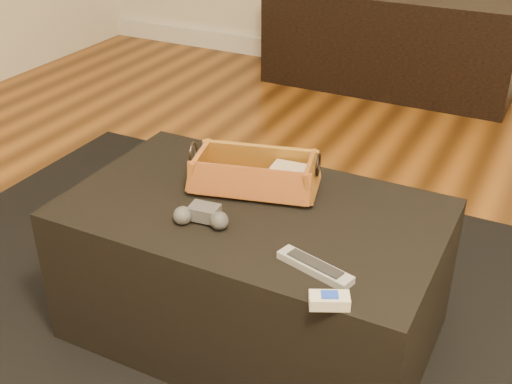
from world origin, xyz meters
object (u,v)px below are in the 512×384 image
at_px(media_cabinet, 389,42).
at_px(game_controller, 202,216).
at_px(tv_remote, 247,183).
at_px(silver_remote, 315,267).
at_px(cream_gadget, 329,300).
at_px(wicker_basket, 254,175).
at_px(ottoman, 253,271).

xyz_separation_m(media_cabinet, game_controller, (0.20, -2.33, 0.18)).
distance_m(tv_remote, silver_remote, 0.41).
distance_m(tv_remote, game_controller, 0.21).
height_order(silver_remote, cream_gadget, cream_gadget).
bearing_deg(media_cabinet, wicker_basket, -83.62).
bearing_deg(media_cabinet, game_controller, -85.01).
xyz_separation_m(media_cabinet, silver_remote, (0.53, -2.39, 0.17)).
relative_size(media_cabinet, silver_remote, 7.05).
height_order(ottoman, cream_gadget, cream_gadget).
bearing_deg(ottoman, cream_gadget, -41.17).
height_order(tv_remote, wicker_basket, wicker_basket).
distance_m(tv_remote, wicker_basket, 0.03).
distance_m(ottoman, silver_remote, 0.39).
bearing_deg(media_cabinet, silver_remote, -77.39).
xyz_separation_m(ottoman, tv_remote, (-0.06, 0.08, 0.23)).
height_order(media_cabinet, cream_gadget, media_cabinet).
xyz_separation_m(wicker_basket, cream_gadget, (0.37, -0.38, -0.03)).
xyz_separation_m(tv_remote, silver_remote, (0.31, -0.26, -0.01)).
relative_size(tv_remote, game_controller, 1.21).
distance_m(silver_remote, cream_gadget, 0.13).
relative_size(game_controller, cream_gadget, 1.60).
xyz_separation_m(ottoman, cream_gadget, (0.33, -0.29, 0.22)).
xyz_separation_m(media_cabinet, cream_gadget, (0.61, -2.49, 0.17)).
distance_m(wicker_basket, game_controller, 0.23).
bearing_deg(game_controller, silver_remote, -9.39).
bearing_deg(ottoman, wicker_basket, 114.61).
distance_m(media_cabinet, silver_remote, 2.45).
bearing_deg(cream_gadget, wicker_basket, 134.33).
bearing_deg(silver_remote, media_cabinet, 102.61).
xyz_separation_m(ottoman, game_controller, (-0.07, -0.13, 0.23)).
bearing_deg(game_controller, wicker_basket, 82.02).
bearing_deg(media_cabinet, ottoman, -82.79).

